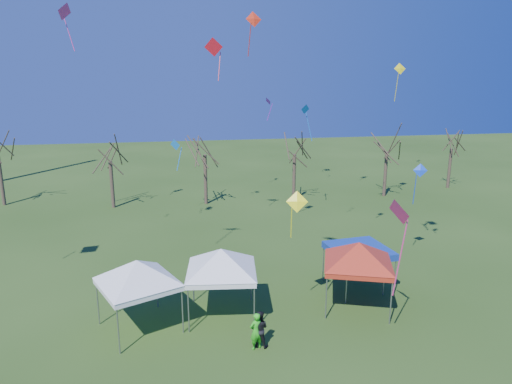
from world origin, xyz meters
TOP-DOWN VIEW (x-y plane):
  - ground at (0.00, 0.00)m, footprint 140.00×140.00m
  - tree_1 at (-10.77, 24.65)m, footprint 3.42×3.42m
  - tree_2 at (-2.37, 24.38)m, footprint 3.71×3.71m
  - tree_3 at (6.03, 24.04)m, footprint 3.59×3.59m
  - tree_4 at (15.36, 24.00)m, footprint 3.58×3.58m
  - tree_5 at (23.72, 26.07)m, footprint 3.39×3.39m
  - tent_white_west at (-7.15, 2.83)m, footprint 4.19×4.19m
  - tent_white_mid at (-3.24, 3.38)m, footprint 4.53×4.53m
  - tent_red at (3.60, 2.97)m, footprint 4.30×4.30m
  - tent_blue at (4.51, 5.00)m, footprint 3.36×3.36m
  - person_green at (-2.13, 0.20)m, footprint 0.71×0.59m
  - person_dark at (-1.97, 0.37)m, footprint 0.98×0.88m
  - kite_17 at (9.40, 7.73)m, footprint 0.88×0.61m
  - kite_11 at (-2.22, 15.38)m, footprint 1.40×0.97m
  - kite_13 at (-5.00, 21.82)m, footprint 1.04×1.01m
  - kite_12 at (14.22, 20.41)m, footprint 1.06×0.49m
  - kite_22 at (5.61, 19.51)m, footprint 1.09×0.95m
  - kite_24 at (-0.19, 11.33)m, footprint 1.05×0.63m
  - kite_2 at (-12.41, 19.23)m, footprint 1.27×1.51m
  - kite_1 at (0.09, 2.09)m, footprint 1.08×0.68m
  - kite_19 at (2.92, 21.38)m, footprint 0.64×0.83m
  - kite_5 at (3.89, -0.26)m, footprint 0.90×1.42m

SIDE VIEW (x-z plane):
  - ground at x=0.00m, z-range 0.00..0.00m
  - person_dark at x=-1.97m, z-range 0.00..1.67m
  - person_green at x=-2.13m, z-range 0.00..1.68m
  - tent_blue at x=4.51m, z-range 1.01..3.41m
  - tent_white_west at x=-7.15m, z-range 1.21..5.16m
  - tent_white_mid at x=-3.24m, z-range 1.24..5.26m
  - tent_red at x=3.60m, z-range 1.24..5.28m
  - tree_5 at x=23.72m, z-range 2.00..9.46m
  - tree_1 at x=-10.77m, z-range 2.02..9.56m
  - kite_17 at x=9.40m, z-range 4.62..7.23m
  - kite_5 at x=3.89m, z-range 3.81..8.10m
  - kite_13 at x=-5.00m, z-range 4.63..7.29m
  - kite_1 at x=0.09m, z-range 4.83..7.11m
  - tree_4 at x=15.36m, z-range 2.12..10.00m
  - tree_3 at x=6.03m, z-range 2.12..10.03m
  - tree_2 at x=-2.37m, z-range 2.20..10.38m
  - kite_22 at x=5.61m, z-range 7.35..10.40m
  - kite_19 at x=2.92m, z-range 8.51..10.49m
  - kite_12 at x=14.22m, z-range 10.54..13.83m
  - kite_11 at x=-2.22m, z-range 12.02..14.93m
  - kite_24 at x=-0.19m, z-range 13.49..16.12m
  - kite_2 at x=-12.41m, z-range 14.34..17.66m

